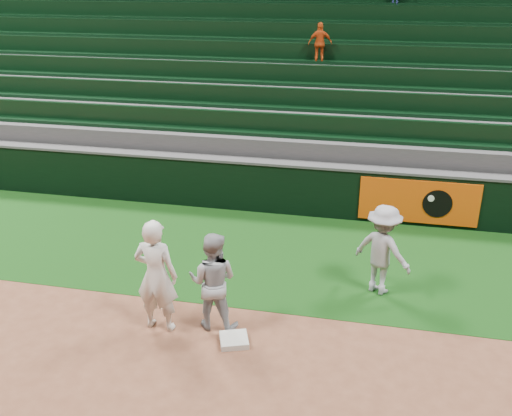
{
  "coord_description": "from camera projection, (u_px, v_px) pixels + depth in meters",
  "views": [
    {
      "loc": [
        1.92,
        -7.19,
        5.44
      ],
      "look_at": [
        -0.12,
        2.3,
        1.3
      ],
      "focal_mm": 40.0,
      "sensor_mm": 36.0,
      "label": 1
    }
  ],
  "objects": [
    {
      "name": "stadium_seating",
      "position": [
        309.0,
        107.0,
        16.37
      ],
      "size": [
        36.0,
        5.95,
        5.43
      ],
      "color": "#363638",
      "rests_on": "ground"
    },
    {
      "name": "first_baseman",
      "position": [
        156.0,
        276.0,
        8.93
      ],
      "size": [
        0.71,
        0.48,
        1.91
      ],
      "primitive_type": "imported",
      "rotation": [
        0.0,
        0.0,
        3.11
      ],
      "color": "silver",
      "rests_on": "ground"
    },
    {
      "name": "first_base",
      "position": [
        234.0,
        340.0,
        8.9
      ],
      "size": [
        0.55,
        0.55,
        0.1
      ],
      "primitive_type": "cube",
      "rotation": [
        0.0,
        0.0,
        0.35
      ],
      "color": "silver",
      "rests_on": "ground"
    },
    {
      "name": "ground",
      "position": [
        233.0,
        340.0,
        8.97
      ],
      "size": [
        70.0,
        70.0,
        0.0
      ],
      "primitive_type": "plane",
      "color": "brown",
      "rests_on": "ground"
    },
    {
      "name": "base_coach",
      "position": [
        382.0,
        250.0,
        10.0
      ],
      "size": [
        1.24,
        1.06,
        1.66
      ],
      "primitive_type": "imported",
      "rotation": [
        0.0,
        0.0,
        2.63
      ],
      "color": "#9B9DA8",
      "rests_on": "foul_grass"
    },
    {
      "name": "field_wall",
      "position": [
        288.0,
        187.0,
        13.39
      ],
      "size": [
        36.0,
        0.45,
        1.25
      ],
      "color": "black",
      "rests_on": "ground"
    },
    {
      "name": "foul_grass",
      "position": [
        269.0,
        254.0,
        11.67
      ],
      "size": [
        36.0,
        4.2,
        0.01
      ],
      "primitive_type": "cube",
      "color": "black",
      "rests_on": "ground"
    },
    {
      "name": "baserunner",
      "position": [
        213.0,
        281.0,
        9.03
      ],
      "size": [
        0.81,
        0.63,
        1.66
      ],
      "primitive_type": "imported",
      "rotation": [
        0.0,
        0.0,
        3.14
      ],
      "color": "#979AA0",
      "rests_on": "ground"
    }
  ]
}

